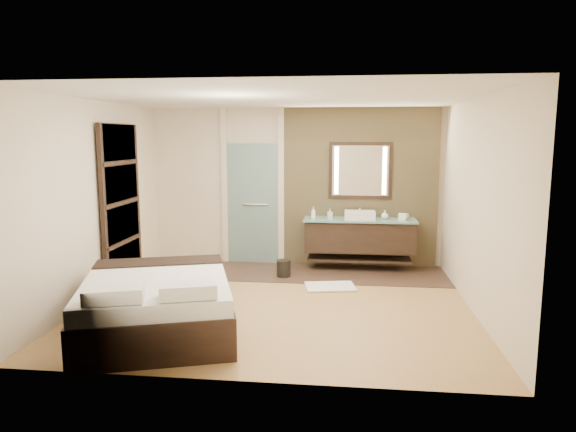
# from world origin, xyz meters

# --- Properties ---
(floor) EXTENTS (5.00, 5.00, 0.00)m
(floor) POSITION_xyz_m (0.00, 0.00, 0.00)
(floor) COLOR #A77C46
(floor) RESTS_ON ground
(tile_strip) EXTENTS (3.80, 1.30, 0.01)m
(tile_strip) POSITION_xyz_m (0.60, 1.60, 0.01)
(tile_strip) COLOR #34231C
(tile_strip) RESTS_ON floor
(stone_wall) EXTENTS (2.60, 0.08, 2.70)m
(stone_wall) POSITION_xyz_m (1.10, 2.21, 1.35)
(stone_wall) COLOR #9D875A
(stone_wall) RESTS_ON floor
(vanity) EXTENTS (1.85, 0.55, 0.88)m
(vanity) POSITION_xyz_m (1.10, 1.92, 0.58)
(vanity) COLOR black
(vanity) RESTS_ON stone_wall
(mirror_unit) EXTENTS (1.06, 0.04, 0.96)m
(mirror_unit) POSITION_xyz_m (1.10, 2.16, 1.65)
(mirror_unit) COLOR black
(mirror_unit) RESTS_ON stone_wall
(frosted_door) EXTENTS (1.10, 0.12, 2.70)m
(frosted_door) POSITION_xyz_m (-0.75, 2.20, 1.14)
(frosted_door) COLOR #A1CCC9
(frosted_door) RESTS_ON floor
(shoji_partition) EXTENTS (0.06, 1.20, 2.40)m
(shoji_partition) POSITION_xyz_m (-2.43, 0.60, 1.21)
(shoji_partition) COLOR black
(shoji_partition) RESTS_ON floor
(bed) EXTENTS (2.16, 2.42, 0.78)m
(bed) POSITION_xyz_m (-1.25, -1.16, 0.32)
(bed) COLOR black
(bed) RESTS_ON floor
(bath_mat) EXTENTS (0.80, 0.62, 0.02)m
(bath_mat) POSITION_xyz_m (0.66, 0.80, 0.02)
(bath_mat) COLOR white
(bath_mat) RESTS_ON floor
(waste_bin) EXTENTS (0.28, 0.28, 0.28)m
(waste_bin) POSITION_xyz_m (-0.10, 1.30, 0.14)
(waste_bin) COLOR black
(waste_bin) RESTS_ON floor
(tissue_box) EXTENTS (0.14, 0.14, 0.10)m
(tissue_box) POSITION_xyz_m (1.79, 1.90, 0.92)
(tissue_box) COLOR white
(tissue_box) RESTS_ON vanity
(soap_bottle_a) EXTENTS (0.09, 0.09, 0.20)m
(soap_bottle_a) POSITION_xyz_m (0.33, 1.85, 0.96)
(soap_bottle_a) COLOR white
(soap_bottle_a) RESTS_ON vanity
(soap_bottle_b) EXTENTS (0.09, 0.09, 0.17)m
(soap_bottle_b) POSITION_xyz_m (0.61, 1.89, 0.95)
(soap_bottle_b) COLOR #B2B2B2
(soap_bottle_b) RESTS_ON vanity
(soap_bottle_c) EXTENTS (0.15, 0.15, 0.15)m
(soap_bottle_c) POSITION_xyz_m (1.51, 1.91, 0.94)
(soap_bottle_c) COLOR silver
(soap_bottle_c) RESTS_ON vanity
(cup) EXTENTS (0.12, 0.12, 0.09)m
(cup) POSITION_xyz_m (1.84, 1.93, 0.91)
(cup) COLOR silver
(cup) RESTS_ON vanity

